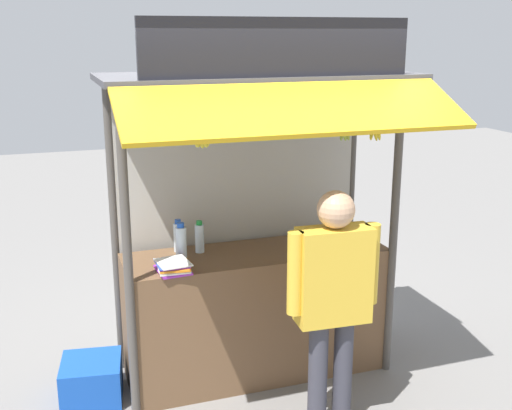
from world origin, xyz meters
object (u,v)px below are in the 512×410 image
water_bottle_front_right (200,238)px  plastic_crate (92,380)px  banana_bunch_rightmost (376,127)px  banana_bunch_leftmost (202,135)px  vendor_person (333,291)px  water_bottle_rear_center (181,243)px  water_bottle_mid_right (178,237)px  magazine_stack_center (173,266)px  banana_bunch_inner_right (345,128)px  magazine_stack_right (329,242)px

water_bottle_front_right → plastic_crate: (-0.82, -0.11, -0.92)m
banana_bunch_rightmost → banana_bunch_leftmost: (-1.18, -0.00, 0.01)m
vendor_person → water_bottle_rear_center: bearing=135.1°
banana_bunch_rightmost → plastic_crate: (-1.91, 0.40, -1.73)m
water_bottle_mid_right → magazine_stack_center: size_ratio=0.90×
water_bottle_rear_center → banana_bunch_inner_right: size_ratio=0.94×
magazine_stack_center → banana_bunch_inner_right: 1.44m
water_bottle_rear_center → banana_bunch_leftmost: (0.07, -0.39, 0.80)m
magazine_stack_right → water_bottle_rear_center: bearing=175.1°
water_bottle_front_right → vendor_person: bearing=-58.7°
water_bottle_mid_right → water_bottle_front_right: size_ratio=1.02×
water_bottle_front_right → banana_bunch_leftmost: (-0.10, -0.52, 0.82)m
water_bottle_rear_center → magazine_stack_center: 0.24m
water_bottle_mid_right → water_bottle_front_right: (0.14, -0.07, -0.00)m
water_bottle_rear_center → plastic_crate: 1.14m
water_bottle_mid_right → banana_bunch_inner_right: bearing=-30.5°
water_bottle_front_right → plastic_crate: bearing=-172.2°
water_bottle_front_right → banana_bunch_rightmost: bearing=-25.5°
water_bottle_mid_right → magazine_stack_right: water_bottle_mid_right is taller
water_bottle_rear_center → vendor_person: (0.75, -0.84, -0.12)m
magazine_stack_right → vendor_person: bearing=-113.7°
magazine_stack_right → banana_bunch_leftmost: size_ratio=0.99×
water_bottle_mid_right → banana_bunch_inner_right: banana_bunch_inner_right is taller
water_bottle_front_right → banana_bunch_leftmost: size_ratio=0.83×
water_bottle_mid_right → magazine_stack_right: size_ratio=0.85×
banana_bunch_leftmost → plastic_crate: bearing=150.7°
banana_bunch_inner_right → water_bottle_mid_right: bearing=149.5°
magazine_stack_center → water_bottle_rear_center: bearing=63.3°
banana_bunch_leftmost → water_bottle_rear_center: bearing=99.5°
magazine_stack_right → banana_bunch_leftmost: (-1.02, -0.30, 0.89)m
banana_bunch_inner_right → vendor_person: banana_bunch_inner_right is taller
magazine_stack_center → banana_bunch_rightmost: banana_bunch_rightmost is taller
water_bottle_mid_right → magazine_stack_right: bearing=-15.0°
magazine_stack_right → plastic_crate: magazine_stack_right is taller
water_bottle_mid_right → banana_bunch_rightmost: 1.58m
magazine_stack_right → vendor_person: 0.82m
water_bottle_front_right → banana_bunch_inner_right: banana_bunch_inner_right is taller
banana_bunch_rightmost → magazine_stack_right: bearing=118.9°
vendor_person → plastic_crate: size_ratio=3.91×
vendor_person → banana_bunch_rightmost: bearing=45.8°
banana_bunch_rightmost → banana_bunch_inner_right: bearing=-179.1°
water_bottle_rear_center → water_bottle_front_right: 0.21m
magazine_stack_right → plastic_crate: size_ratio=0.69×
water_bottle_rear_center → magazine_stack_right: water_bottle_rear_center is taller
water_bottle_front_right → banana_bunch_rightmost: banana_bunch_rightmost is taller
water_bottle_front_right → banana_bunch_inner_right: (0.86, -0.52, 0.82)m
banana_bunch_leftmost → vendor_person: size_ratio=0.18×
water_bottle_rear_center → vendor_person: size_ratio=0.17×
magazine_stack_center → plastic_crate: 1.04m
water_bottle_mid_right → plastic_crate: size_ratio=0.59×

